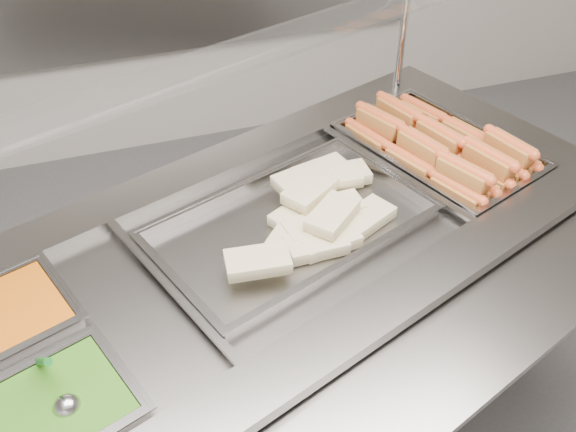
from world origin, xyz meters
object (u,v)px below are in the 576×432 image
object	(u,v)px
steam_counter	(275,346)
sneeze_guard	(214,66)
pan_wraps	(291,229)
pan_hotdogs	(437,157)
serving_spoon	(63,399)

from	to	relation	value
steam_counter	sneeze_guard	bearing A→B (deg)	110.29
pan_wraps	pan_hotdogs	bearing A→B (deg)	20.29
sneeze_guard	pan_wraps	distance (m)	0.49
sneeze_guard	pan_hotdogs	size ratio (longest dim) A/B	2.60
steam_counter	pan_hotdogs	world-z (taller)	pan_hotdogs
pan_hotdogs	serving_spoon	size ratio (longest dim) A/B	3.85
sneeze_guard	serving_spoon	size ratio (longest dim) A/B	10.02
serving_spoon	pan_hotdogs	bearing A→B (deg)	27.18
sneeze_guard	pan_hotdogs	world-z (taller)	sneeze_guard
steam_counter	serving_spoon	size ratio (longest dim) A/B	12.46
sneeze_guard	pan_wraps	size ratio (longest dim) A/B	2.12
steam_counter	sneeze_guard	world-z (taller)	sneeze_guard
pan_hotdogs	pan_wraps	size ratio (longest dim) A/B	0.82
pan_wraps	serving_spoon	world-z (taller)	serving_spoon
pan_hotdogs	serving_spoon	distance (m)	1.36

